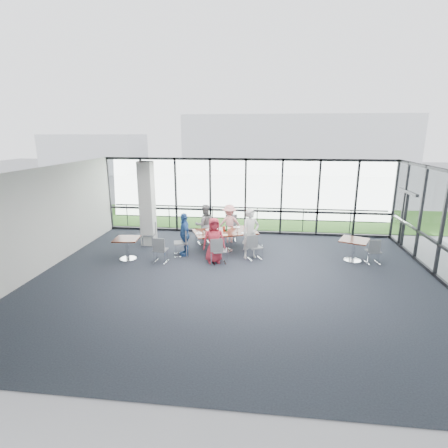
# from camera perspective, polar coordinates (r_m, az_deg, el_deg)

# --- Properties ---
(floor) EXTENTS (12.00, 10.00, 0.02)m
(floor) POSITION_cam_1_polar(r_m,az_deg,el_deg) (10.45, 1.76, -9.17)
(floor) COLOR #1F222C
(floor) RESTS_ON ground
(ceiling) EXTENTS (12.00, 10.00, 0.04)m
(ceiling) POSITION_cam_1_polar(r_m,az_deg,el_deg) (9.61, 1.91, 8.61)
(ceiling) COLOR white
(ceiling) RESTS_ON ground
(wall_left) EXTENTS (0.10, 10.00, 3.20)m
(wall_left) POSITION_cam_1_polar(r_m,az_deg,el_deg) (12.00, -28.05, 0.34)
(wall_left) COLOR silver
(wall_left) RESTS_ON ground
(wall_front) EXTENTS (12.00, 0.10, 3.20)m
(wall_front) POSITION_cam_1_polar(r_m,az_deg,el_deg) (5.29, -3.06, -15.06)
(wall_front) COLOR silver
(wall_front) RESTS_ON ground
(curtain_wall_back) EXTENTS (12.00, 0.10, 3.20)m
(curtain_wall_back) POSITION_cam_1_polar(r_m,az_deg,el_deg) (14.78, 3.52, 4.49)
(curtain_wall_back) COLOR white
(curtain_wall_back) RESTS_ON ground
(exit_door) EXTENTS (0.12, 1.60, 2.10)m
(exit_door) POSITION_cam_1_polar(r_m,az_deg,el_deg) (14.60, 27.39, 0.51)
(exit_door) COLOR black
(exit_door) RESTS_ON ground
(structural_column) EXTENTS (0.50, 0.50, 3.20)m
(structural_column) POSITION_cam_1_polar(r_m,az_deg,el_deg) (13.53, -12.42, 3.22)
(structural_column) COLOR silver
(structural_column) RESTS_ON ground
(apron) EXTENTS (80.00, 70.00, 0.02)m
(apron) POSITION_cam_1_polar(r_m,az_deg,el_deg) (19.99, 4.29, 2.46)
(apron) COLOR gray
(apron) RESTS_ON ground
(grass_strip) EXTENTS (80.00, 5.00, 0.01)m
(grass_strip) POSITION_cam_1_polar(r_m,az_deg,el_deg) (18.04, 4.00, 1.21)
(grass_strip) COLOR #2C5E1F
(grass_strip) RESTS_ON ground
(hangar_main) EXTENTS (24.00, 10.00, 6.00)m
(hangar_main) POSITION_cam_1_polar(r_m,az_deg,el_deg) (41.66, 11.44, 12.80)
(hangar_main) COLOR white
(hangar_main) RESTS_ON ground
(hangar_aux) EXTENTS (10.00, 6.00, 4.00)m
(hangar_aux) POSITION_cam_1_polar(r_m,az_deg,el_deg) (42.03, -20.21, 10.85)
(hangar_aux) COLOR white
(hangar_aux) RESTS_ON ground
(guard_rail) EXTENTS (12.00, 0.06, 0.06)m
(guard_rail) POSITION_cam_1_polar(r_m,az_deg,el_deg) (15.60, 3.59, 0.90)
(guard_rail) COLOR #2D2D33
(guard_rail) RESTS_ON ground
(main_table) EXTENTS (2.51, 1.96, 0.75)m
(main_table) POSITION_cam_1_polar(r_m,az_deg,el_deg) (12.69, 0.16, -1.63)
(main_table) COLOR #3C1712
(main_table) RESTS_ON ground
(side_table_left) EXTENTS (0.87, 0.87, 0.75)m
(side_table_left) POSITION_cam_1_polar(r_m,az_deg,el_deg) (12.31, -15.58, -2.82)
(side_table_left) COLOR #3C1712
(side_table_left) RESTS_ON ground
(side_table_right) EXTENTS (1.15, 1.15, 0.75)m
(side_table_right) POSITION_cam_1_polar(r_m,az_deg,el_deg) (12.50, 20.47, -2.90)
(side_table_right) COLOR #3C1712
(side_table_right) RESTS_ON ground
(diner_near_left) EXTENTS (0.84, 0.66, 1.52)m
(diner_near_left) POSITION_cam_1_polar(r_m,az_deg,el_deg) (11.57, -1.66, -2.68)
(diner_near_left) COLOR #AD2637
(diner_near_left) RESTS_ON ground
(diner_near_right) EXTENTS (0.78, 0.72, 1.73)m
(diner_near_right) POSITION_cam_1_polar(r_m,az_deg,el_deg) (11.97, 4.37, -1.59)
(diner_near_right) COLOR silver
(diner_near_right) RESTS_ON ground
(diner_far_left) EXTENTS (0.90, 0.76, 1.58)m
(diner_far_left) POSITION_cam_1_polar(r_m,az_deg,el_deg) (13.40, -3.14, -0.13)
(diner_far_left) COLOR gray
(diner_far_left) RESTS_ON ground
(diner_far_right) EXTENTS (1.08, 0.74, 1.52)m
(diner_far_right) POSITION_cam_1_polar(r_m,az_deg,el_deg) (13.68, 0.88, 0.07)
(diner_far_right) COLOR pink
(diner_far_right) RESTS_ON ground
(diner_end) EXTENTS (0.83, 1.02, 1.52)m
(diner_end) POSITION_cam_1_polar(r_m,az_deg,el_deg) (12.33, -6.47, -1.66)
(diner_end) COLOR #2E589E
(diner_end) RESTS_ON ground
(chair_main_nl) EXTENTS (0.54, 0.54, 0.87)m
(chair_main_nl) POSITION_cam_1_polar(r_m,az_deg,el_deg) (11.55, -0.78, -4.40)
(chair_main_nl) COLOR slate
(chair_main_nl) RESTS_ON ground
(chair_main_nr) EXTENTS (0.58, 0.58, 0.87)m
(chair_main_nr) POSITION_cam_1_polar(r_m,az_deg,el_deg) (11.96, 5.08, -3.78)
(chair_main_nr) COLOR slate
(chair_main_nr) RESTS_ON ground
(chair_main_fl) EXTENTS (0.59, 0.59, 0.92)m
(chair_main_fl) POSITION_cam_1_polar(r_m,az_deg,el_deg) (13.62, -3.34, -1.32)
(chair_main_fl) COLOR slate
(chair_main_fl) RESTS_ON ground
(chair_main_fr) EXTENTS (0.54, 0.54, 0.99)m
(chair_main_fr) POSITION_cam_1_polar(r_m,az_deg,el_deg) (13.98, 0.99, -0.74)
(chair_main_fr) COLOR slate
(chair_main_fr) RESTS_ON ground
(chair_main_end) EXTENTS (0.57, 0.57, 0.95)m
(chair_main_end) POSITION_cam_1_polar(r_m,az_deg,el_deg) (12.34, -7.09, -3.06)
(chair_main_end) COLOR slate
(chair_main_end) RESTS_ON ground
(chair_spare_la) EXTENTS (0.45, 0.45, 0.87)m
(chair_spare_la) POSITION_cam_1_polar(r_m,az_deg,el_deg) (11.83, -10.35, -4.18)
(chair_spare_la) COLOR slate
(chair_spare_la) RESTS_ON ground
(chair_spare_lb) EXTENTS (0.45, 0.45, 0.87)m
(chair_spare_lb) POSITION_cam_1_polar(r_m,az_deg,el_deg) (13.65, -12.11, -1.71)
(chair_spare_lb) COLOR slate
(chair_spare_lb) RESTS_ON ground
(chair_spare_r) EXTENTS (0.48, 0.48, 0.84)m
(chair_spare_r) POSITION_cam_1_polar(r_m,az_deg,el_deg) (12.58, 23.20, -4.10)
(chair_spare_r) COLOR slate
(chair_spare_r) RESTS_ON ground
(plate_nl) EXTENTS (0.26, 0.26, 0.01)m
(plate_nl) POSITION_cam_1_polar(r_m,az_deg,el_deg) (12.17, -2.20, -1.81)
(plate_nl) COLOR white
(plate_nl) RESTS_ON main_table
(plate_nr) EXTENTS (0.26, 0.26, 0.01)m
(plate_nr) POSITION_cam_1_polar(r_m,az_deg,el_deg) (12.42, 3.40, -1.49)
(plate_nr) COLOR white
(plate_nr) RESTS_ON main_table
(plate_fl) EXTENTS (0.28, 0.28, 0.01)m
(plate_fl) POSITION_cam_1_polar(r_m,az_deg,el_deg) (12.84, -2.41, -0.93)
(plate_fl) COLOR white
(plate_fl) RESTS_ON main_table
(plate_fr) EXTENTS (0.27, 0.27, 0.01)m
(plate_fr) POSITION_cam_1_polar(r_m,az_deg,el_deg) (13.18, 2.07, -0.52)
(plate_fr) COLOR white
(plate_fr) RESTS_ON main_table
(plate_end) EXTENTS (0.24, 0.24, 0.01)m
(plate_end) POSITION_cam_1_polar(r_m,az_deg,el_deg) (12.39, -4.10, -1.55)
(plate_end) COLOR white
(plate_end) RESTS_ON main_table
(tumbler_a) EXTENTS (0.07, 0.07, 0.13)m
(tumbler_a) POSITION_cam_1_polar(r_m,az_deg,el_deg) (12.33, -0.97, -1.30)
(tumbler_a) COLOR white
(tumbler_a) RESTS_ON main_table
(tumbler_b) EXTENTS (0.07, 0.07, 0.13)m
(tumbler_b) POSITION_cam_1_polar(r_m,az_deg,el_deg) (12.49, 2.16, -1.10)
(tumbler_b) COLOR white
(tumbler_b) RESTS_ON main_table
(tumbler_c) EXTENTS (0.06, 0.06, 0.13)m
(tumbler_c) POSITION_cam_1_polar(r_m,az_deg,el_deg) (12.88, -0.04, -0.62)
(tumbler_c) COLOR white
(tumbler_c) RESTS_ON main_table
(tumbler_d) EXTENTS (0.07, 0.07, 0.14)m
(tumbler_d) POSITION_cam_1_polar(r_m,az_deg,el_deg) (12.26, -3.27, -1.39)
(tumbler_d) COLOR white
(tumbler_d) RESTS_ON main_table
(menu_a) EXTENTS (0.36, 0.28, 0.00)m
(menu_a) POSITION_cam_1_polar(r_m,az_deg,el_deg) (12.20, -0.13, -1.79)
(menu_a) COLOR beige
(menu_a) RESTS_ON main_table
(menu_b) EXTENTS (0.32, 0.23, 0.00)m
(menu_b) POSITION_cam_1_polar(r_m,az_deg,el_deg) (12.59, 4.77, -1.32)
(menu_b) COLOR beige
(menu_b) RESTS_ON main_table
(menu_c) EXTENTS (0.28, 0.33, 0.00)m
(menu_c) POSITION_cam_1_polar(r_m,az_deg,el_deg) (13.08, 0.62, -0.65)
(menu_c) COLOR beige
(menu_c) RESTS_ON main_table
(condiment_caddy) EXTENTS (0.10, 0.07, 0.04)m
(condiment_caddy) POSITION_cam_1_polar(r_m,az_deg,el_deg) (12.75, 0.19, -0.98)
(condiment_caddy) COLOR black
(condiment_caddy) RESTS_ON main_table
(ketchup_bottle) EXTENTS (0.06, 0.06, 0.18)m
(ketchup_bottle) POSITION_cam_1_polar(r_m,az_deg,el_deg) (12.66, 0.01, -0.76)
(ketchup_bottle) COLOR #AA1600
(ketchup_bottle) RESTS_ON main_table
(green_bottle) EXTENTS (0.05, 0.05, 0.20)m
(green_bottle) POSITION_cam_1_polar(r_m,az_deg,el_deg) (12.66, 0.44, -0.71)
(green_bottle) COLOR #227036
(green_bottle) RESTS_ON main_table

